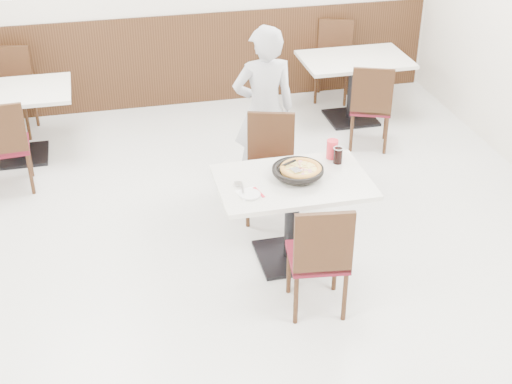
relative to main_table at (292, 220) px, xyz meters
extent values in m
plane|color=#A5A5A0|center=(-0.32, -0.05, -0.38)|extent=(7.00, 7.00, 0.00)
cube|color=black|center=(-0.32, 3.43, 0.18)|extent=(5.90, 0.03, 1.10)
cylinder|color=black|center=(0.09, 0.01, 0.39)|extent=(0.12, 0.12, 0.04)
cylinder|color=black|center=(0.04, 0.03, 0.42)|extent=(0.36, 0.36, 0.01)
cylinder|color=gold|center=(0.07, 0.03, 0.44)|extent=(0.34, 0.34, 0.02)
cube|color=white|center=(0.02, -0.01, 0.47)|extent=(0.09, 0.10, 0.00)
cube|color=white|center=(-0.38, -0.13, 0.38)|extent=(0.20, 0.20, 0.00)
cylinder|color=white|center=(-0.39, -0.16, 0.38)|extent=(0.18, 0.18, 0.01)
cube|color=white|center=(-0.42, -0.07, 0.39)|extent=(0.03, 0.17, 0.00)
cylinder|color=black|center=(0.43, 0.19, 0.44)|extent=(0.08, 0.08, 0.13)
cylinder|color=red|center=(0.41, 0.29, 0.45)|extent=(0.11, 0.11, 0.16)
imported|color=#AFAFB4|center=(0.06, 1.22, 0.44)|extent=(0.60, 0.40, 1.62)
camera|label=1|loc=(-1.39, -4.68, 3.14)|focal=50.00mm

